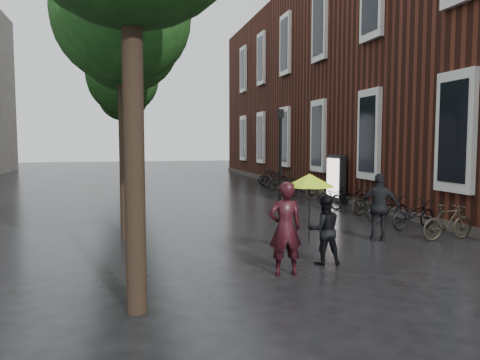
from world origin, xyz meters
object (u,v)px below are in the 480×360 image
object	(u,v)px
parked_bicycles	(326,192)
person_burgundy	(285,228)
person_black	(324,230)
pedestrian_walking	(379,207)
lamp_post	(280,151)
ad_lightbox	(336,178)

from	to	relation	value
parked_bicycles	person_burgundy	bearing A→B (deg)	-118.51
parked_bicycles	person_black	bearing A→B (deg)	-114.73
person_black	pedestrian_walking	bearing A→B (deg)	-135.15
person_black	pedestrian_walking	world-z (taller)	pedestrian_walking
lamp_post	ad_lightbox	bearing A→B (deg)	39.05
pedestrian_walking	ad_lightbox	world-z (taller)	ad_lightbox
person_burgundy	person_black	xyz separation A→B (m)	(1.11, 0.56, -0.18)
ad_lightbox	lamp_post	xyz separation A→B (m)	(-3.70, -3.00, 1.31)
parked_bicycles	lamp_post	xyz separation A→B (m)	(-3.13, -2.83, 1.89)
person_burgundy	pedestrian_walking	size ratio (longest dim) A/B	1.04
person_burgundy	person_black	size ratio (longest dim) A/B	1.24
person_black	parked_bicycles	size ratio (longest dim) A/B	0.09
person_black	parked_bicycles	world-z (taller)	person_black
parked_bicycles	pedestrian_walking	bearing A→B (deg)	-104.27
person_black	ad_lightbox	bearing A→B (deg)	-109.67
parked_bicycles	ad_lightbox	distance (m)	0.83
person_black	lamp_post	size ratio (longest dim) A/B	0.40
person_burgundy	ad_lightbox	bearing A→B (deg)	-117.47
lamp_post	pedestrian_walking	bearing A→B (deg)	-77.25
person_black	lamp_post	distance (m)	7.26
person_burgundy	parked_bicycles	bearing A→B (deg)	-115.52
lamp_post	parked_bicycles	bearing A→B (deg)	42.05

